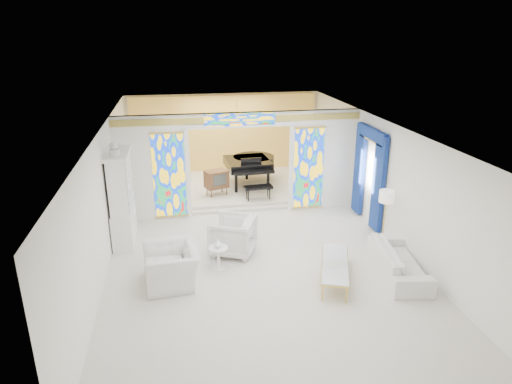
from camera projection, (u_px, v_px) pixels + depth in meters
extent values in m
plane|color=silver|center=(252.00, 241.00, 11.83)|extent=(12.00, 12.00, 0.00)
cube|color=white|center=(251.00, 127.00, 10.81)|extent=(7.00, 12.00, 0.02)
cube|color=white|center=(224.00, 134.00, 16.88)|extent=(7.00, 0.02, 3.00)
cube|color=white|center=(332.00, 339.00, 5.76)|extent=(7.00, 0.02, 3.00)
cube|color=white|center=(105.00, 195.00, 10.74)|extent=(0.02, 12.00, 3.00)
cube|color=white|center=(384.00, 179.00, 11.91)|extent=(0.02, 12.00, 3.00)
cube|color=white|center=(152.00, 169.00, 12.76)|extent=(2.00, 0.18, 3.00)
cube|color=white|center=(323.00, 160.00, 13.59)|extent=(2.00, 0.18, 3.00)
cube|color=white|center=(239.00, 120.00, 12.73)|extent=(3.00, 0.18, 0.40)
cube|color=white|center=(188.00, 175.00, 12.90)|extent=(0.12, 0.06, 2.60)
cube|color=white|center=(291.00, 169.00, 13.40)|extent=(0.12, 0.06, 2.60)
cube|color=white|center=(240.00, 126.00, 12.69)|extent=(3.24, 0.06, 0.12)
cube|color=gold|center=(240.00, 119.00, 12.63)|extent=(7.00, 0.05, 0.18)
cube|color=gold|center=(169.00, 176.00, 12.80)|extent=(0.90, 0.04, 2.40)
cube|color=gold|center=(309.00, 168.00, 13.48)|extent=(0.90, 0.04, 2.40)
cube|color=gold|center=(240.00, 120.00, 12.62)|extent=(2.00, 0.04, 0.34)
cube|color=silver|center=(232.00, 187.00, 15.59)|extent=(6.80, 3.80, 0.18)
cube|color=#EEBB52|center=(225.00, 135.00, 16.77)|extent=(6.70, 0.10, 2.90)
cylinder|color=gold|center=(237.00, 116.00, 14.70)|extent=(0.48, 0.48, 0.30)
cube|color=navy|center=(379.00, 184.00, 11.99)|extent=(0.12, 0.55, 2.60)
cube|color=navy|center=(359.00, 170.00, 13.19)|extent=(0.12, 0.55, 2.60)
cube|color=navy|center=(372.00, 134.00, 12.18)|extent=(0.14, 1.70, 0.30)
cube|color=gold|center=(372.00, 140.00, 12.24)|extent=(0.12, 1.50, 0.06)
cube|color=white|center=(124.00, 225.00, 11.69)|extent=(0.50, 1.40, 0.90)
cube|color=white|center=(120.00, 182.00, 11.30)|extent=(0.44, 1.30, 1.40)
cube|color=white|center=(129.00, 182.00, 11.34)|extent=(0.01, 1.20, 1.30)
cube|color=white|center=(117.00, 153.00, 11.05)|extent=(0.56, 1.46, 0.08)
cylinder|color=silver|center=(115.00, 152.00, 10.69)|extent=(0.22, 0.22, 0.16)
sphere|color=silver|center=(114.00, 146.00, 10.64)|extent=(0.20, 0.20, 0.20)
imported|color=silver|center=(171.00, 266.00, 9.76)|extent=(1.22, 1.37, 0.82)
imported|color=silver|center=(233.00, 236.00, 11.06)|extent=(1.33, 1.31, 0.92)
imported|color=white|center=(399.00, 261.00, 10.15)|extent=(1.18, 2.29, 0.64)
cylinder|color=white|center=(218.00, 248.00, 10.28)|extent=(0.45, 0.45, 0.03)
cylinder|color=white|center=(218.00, 258.00, 10.37)|extent=(0.08, 0.08, 0.51)
cylinder|color=white|center=(219.00, 268.00, 10.46)|extent=(0.30, 0.30, 0.03)
imported|color=white|center=(218.00, 244.00, 10.24)|extent=(0.23, 0.23, 0.18)
cube|color=white|center=(335.00, 264.00, 9.88)|extent=(1.13, 1.91, 0.04)
cube|color=gold|center=(335.00, 264.00, 9.89)|extent=(1.16, 1.95, 0.03)
cube|color=gold|center=(323.00, 293.00, 9.18)|extent=(0.05, 0.05, 0.38)
cube|color=gold|center=(347.00, 295.00, 9.10)|extent=(0.05, 0.05, 0.38)
cube|color=gold|center=(325.00, 253.00, 10.79)|extent=(0.05, 0.05, 0.38)
cube|color=gold|center=(345.00, 254.00, 10.72)|extent=(0.05, 0.05, 0.38)
cylinder|color=gold|center=(382.00, 245.00, 11.57)|extent=(0.32, 0.32, 0.03)
cylinder|color=gold|center=(384.00, 221.00, 11.35)|extent=(0.03, 0.03, 1.36)
cylinder|color=white|center=(387.00, 196.00, 11.12)|extent=(0.45, 0.45, 0.29)
cube|color=black|center=(248.00, 163.00, 15.31)|extent=(1.51, 1.60, 0.27)
cylinder|color=black|center=(254.00, 160.00, 15.69)|extent=(1.49, 1.49, 0.27)
cube|color=black|center=(254.00, 172.00, 14.52)|extent=(1.34, 0.38, 0.10)
cube|color=white|center=(254.00, 172.00, 14.45)|extent=(1.23, 0.17, 0.03)
cube|color=black|center=(251.00, 162.00, 14.75)|extent=(0.68, 0.07, 0.24)
cube|color=black|center=(258.00, 187.00, 14.09)|extent=(0.90, 0.40, 0.08)
cylinder|color=black|center=(236.00, 183.00, 14.72)|extent=(0.10, 0.10, 0.61)
cylinder|color=black|center=(268.00, 181.00, 14.96)|extent=(0.10, 0.10, 0.61)
cylinder|color=black|center=(247.00, 171.00, 16.02)|extent=(0.10, 0.10, 0.61)
cube|color=brown|center=(216.00, 179.00, 14.43)|extent=(0.81, 0.68, 0.56)
cube|color=#333735|center=(220.00, 180.00, 14.23)|extent=(0.42, 0.18, 0.36)
cone|color=brown|center=(212.00, 194.00, 14.30)|extent=(0.05, 0.05, 0.24)
cone|color=brown|center=(227.00, 191.00, 14.56)|extent=(0.05, 0.05, 0.24)
cone|color=brown|center=(207.00, 191.00, 14.57)|extent=(0.05, 0.05, 0.24)
cone|color=brown|center=(222.00, 188.00, 14.83)|extent=(0.05, 0.05, 0.24)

